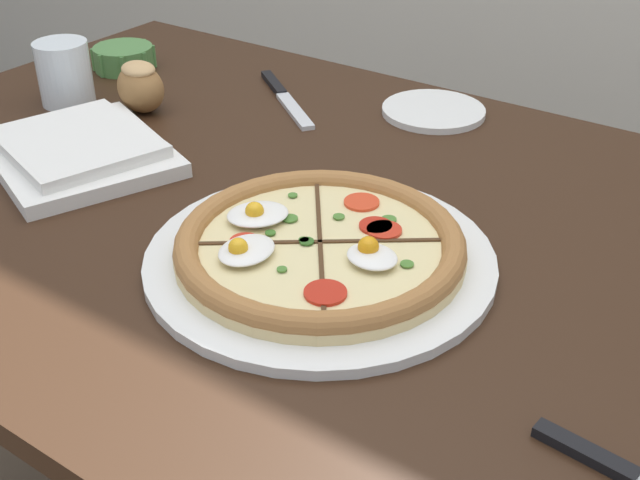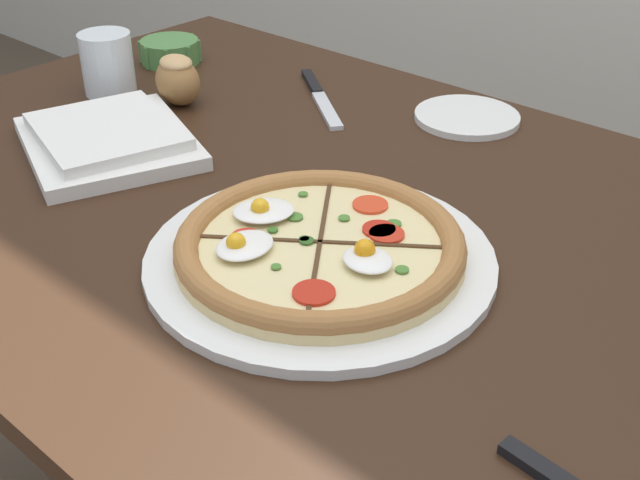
% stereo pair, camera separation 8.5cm
% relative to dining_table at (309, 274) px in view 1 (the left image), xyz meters
% --- Properties ---
extents(dining_table, '(1.41, 0.90, 0.78)m').
position_rel_dining_table_xyz_m(dining_table, '(0.00, 0.00, 0.00)').
color(dining_table, '#331E11').
rests_on(dining_table, ground_plane).
extents(pizza, '(0.38, 0.38, 0.05)m').
position_rel_dining_table_xyz_m(pizza, '(0.08, -0.10, 0.12)').
color(pizza, white).
rests_on(pizza, dining_table).
extents(ramekin_bowl, '(0.11, 0.11, 0.04)m').
position_rel_dining_table_xyz_m(ramekin_bowl, '(-0.54, 0.21, 0.12)').
color(ramekin_bowl, '#4C8442').
rests_on(ramekin_bowl, dining_table).
extents(napkin_folded, '(0.31, 0.29, 0.04)m').
position_rel_dining_table_xyz_m(napkin_folded, '(-0.33, -0.08, 0.12)').
color(napkin_folded, silver).
rests_on(napkin_folded, dining_table).
extents(bread_piece_near, '(0.10, 0.08, 0.08)m').
position_rel_dining_table_xyz_m(bread_piece_near, '(-0.38, 0.10, 0.14)').
color(bread_piece_near, olive).
rests_on(bread_piece_near, dining_table).
extents(knife_spare, '(0.20, 0.16, 0.01)m').
position_rel_dining_table_xyz_m(knife_spare, '(-0.23, 0.26, 0.11)').
color(knife_spare, silver).
rests_on(knife_spare, dining_table).
extents(water_glass, '(0.08, 0.08, 0.10)m').
position_rel_dining_table_xyz_m(water_glass, '(-0.50, 0.06, 0.14)').
color(water_glass, white).
rests_on(water_glass, dining_table).
extents(side_saucer, '(0.16, 0.16, 0.01)m').
position_rel_dining_table_xyz_m(side_saucer, '(-0.01, 0.34, 0.11)').
color(side_saucer, white).
rests_on(side_saucer, dining_table).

